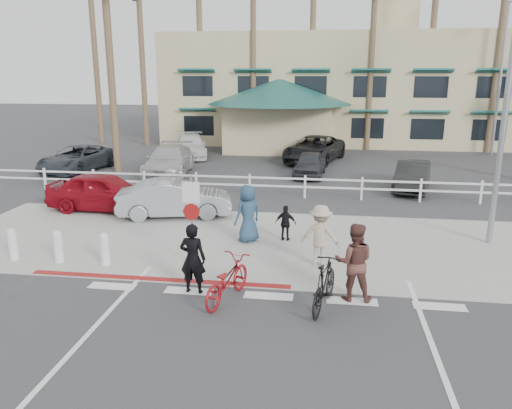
% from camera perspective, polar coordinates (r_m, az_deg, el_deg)
% --- Properties ---
extents(ground, '(140.00, 140.00, 0.00)m').
position_cam_1_polar(ground, '(11.79, 1.08, -11.71)').
color(ground, '#333335').
extents(bike_path, '(12.00, 16.00, 0.01)m').
position_cam_1_polar(bike_path, '(10.05, -0.39, -16.76)').
color(bike_path, '#333335').
rests_on(bike_path, ground).
extents(sidewalk_plaza, '(22.00, 7.00, 0.01)m').
position_cam_1_polar(sidewalk_plaza, '(15.91, 3.10, -4.47)').
color(sidewalk_plaza, gray).
rests_on(sidewalk_plaza, ground).
extents(cross_street, '(40.00, 5.00, 0.01)m').
position_cam_1_polar(cross_street, '(19.72, 4.14, -0.64)').
color(cross_street, '#333335').
rests_on(cross_street, ground).
extents(parking_lot, '(50.00, 16.00, 0.01)m').
position_cam_1_polar(parking_lot, '(28.97, 5.51, 4.36)').
color(parking_lot, '#333335').
rests_on(parking_lot, ground).
extents(curb_red, '(7.00, 0.25, 0.02)m').
position_cam_1_polar(curb_red, '(13.49, -11.15, -8.39)').
color(curb_red, maroon).
rests_on(curb_red, ground).
extents(rail_fence, '(29.40, 0.16, 1.00)m').
position_cam_1_polar(rail_fence, '(21.51, 5.88, 2.00)').
color(rail_fence, silver).
rests_on(rail_fence, ground).
extents(building, '(28.00, 16.00, 11.30)m').
position_cam_1_polar(building, '(41.47, 9.49, 15.24)').
color(building, '#C8B889').
rests_on(building, ground).
extents(sign_post, '(0.50, 0.10, 2.90)m').
position_cam_1_polar(sign_post, '(13.70, -7.32, -1.45)').
color(sign_post, gray).
rests_on(sign_post, ground).
extents(bollard_0, '(0.26, 0.26, 0.95)m').
position_cam_1_polar(bollard_0, '(14.67, -16.90, -4.88)').
color(bollard_0, silver).
rests_on(bollard_0, ground).
extents(bollard_1, '(0.26, 0.26, 0.95)m').
position_cam_1_polar(bollard_1, '(15.31, -21.67, -4.49)').
color(bollard_1, silver).
rests_on(bollard_1, ground).
extents(bollard_2, '(0.26, 0.26, 0.95)m').
position_cam_1_polar(bollard_2, '(16.04, -26.03, -4.10)').
color(bollard_2, silver).
rests_on(bollard_2, ground).
extents(streetlight_0, '(0.60, 2.00, 9.00)m').
position_cam_1_polar(streetlight_0, '(16.81, 26.75, 10.70)').
color(streetlight_0, gray).
rests_on(streetlight_0, ground).
extents(streetlight_1, '(0.60, 2.00, 9.50)m').
position_cam_1_polar(streetlight_1, '(36.09, 26.12, 12.61)').
color(streetlight_1, gray).
rests_on(streetlight_1, ground).
extents(palm_0, '(4.00, 4.00, 15.00)m').
position_cam_1_polar(palm_0, '(40.41, -18.02, 17.39)').
color(palm_0, '#254F1E').
rests_on(palm_0, ground).
extents(palm_1, '(4.00, 4.00, 13.00)m').
position_cam_1_polar(palm_1, '(37.88, -12.90, 16.42)').
color(palm_1, '#254F1E').
rests_on(palm_1, ground).
extents(palm_2, '(4.00, 4.00, 16.00)m').
position_cam_1_polar(palm_2, '(37.72, -6.46, 18.97)').
color(palm_2, '#254F1E').
rests_on(palm_2, ground).
extents(palm_3, '(4.00, 4.00, 14.00)m').
position_cam_1_polar(palm_3, '(35.89, -0.32, 17.67)').
color(palm_3, '#254F1E').
rests_on(palm_3, ground).
extents(palm_4, '(4.00, 4.00, 15.00)m').
position_cam_1_polar(palm_4, '(36.55, 6.47, 18.32)').
color(palm_4, '#254F1E').
rests_on(palm_4, ground).
extents(palm_5, '(4.00, 4.00, 13.00)m').
position_cam_1_polar(palm_5, '(35.58, 13.09, 16.52)').
color(palm_5, '#254F1E').
rests_on(palm_5, ground).
extents(palm_6, '(4.00, 4.00, 17.00)m').
position_cam_1_polar(palm_6, '(37.21, 19.65, 19.08)').
color(palm_6, '#254F1E').
rests_on(palm_6, ground).
extents(palm_7, '(4.00, 4.00, 14.00)m').
position_cam_1_polar(palm_7, '(37.08, 26.05, 16.14)').
color(palm_7, '#254F1E').
rests_on(palm_7, ground).
extents(palm_10, '(4.00, 4.00, 12.00)m').
position_cam_1_polar(palm_10, '(27.85, -16.37, 15.83)').
color(palm_10, '#254F1E').
rests_on(palm_10, ground).
extents(bike_red, '(1.25, 2.10, 1.04)m').
position_cam_1_polar(bike_red, '(11.94, -3.36, -8.62)').
color(bike_red, maroon).
rests_on(bike_red, ground).
extents(rider_red, '(0.68, 0.47, 1.78)m').
position_cam_1_polar(rider_red, '(12.28, -7.24, -6.16)').
color(rider_red, black).
rests_on(rider_red, ground).
extents(bike_black, '(0.99, 2.02, 1.17)m').
position_cam_1_polar(bike_black, '(11.62, 7.81, -9.08)').
color(bike_black, black).
rests_on(bike_black, ground).
extents(rider_black, '(0.93, 0.73, 1.90)m').
position_cam_1_polar(rider_black, '(12.04, 11.14, -6.47)').
color(rider_black, brown).
rests_on(rider_black, ground).
extents(pedestrian_a, '(1.24, 0.86, 1.75)m').
position_cam_1_polar(pedestrian_a, '(14.01, 7.36, -3.54)').
color(pedestrian_a, tan).
rests_on(pedestrian_a, ground).
extents(pedestrian_child, '(0.72, 0.37, 1.17)m').
position_cam_1_polar(pedestrian_child, '(16.03, 3.42, -2.15)').
color(pedestrian_child, black).
rests_on(pedestrian_child, ground).
extents(pedestrian_b, '(1.06, 1.06, 1.86)m').
position_cam_1_polar(pedestrian_b, '(15.82, -0.93, -1.05)').
color(pedestrian_b, navy).
rests_on(pedestrian_b, ground).
extents(car_white_sedan, '(4.45, 2.43, 1.39)m').
position_cam_1_polar(car_white_sedan, '(18.88, -9.27, 0.66)').
color(car_white_sedan, gray).
rests_on(car_white_sedan, ground).
extents(car_red_compact, '(4.44, 1.88, 1.50)m').
position_cam_1_polar(car_red_compact, '(20.38, -16.96, 1.42)').
color(car_red_compact, maroon).
rests_on(car_red_compact, ground).
extents(lot_car_0, '(2.95, 5.27, 1.39)m').
position_cam_1_polar(lot_car_0, '(29.01, -19.76, 4.96)').
color(lot_car_0, '#262B30').
rests_on(lot_car_0, ground).
extents(lot_car_1, '(2.70, 5.42, 1.51)m').
position_cam_1_polar(lot_car_1, '(26.75, -9.92, 4.96)').
color(lot_car_1, '#A7A7A7').
rests_on(lot_car_1, ground).
extents(lot_car_2, '(1.77, 3.81, 1.26)m').
position_cam_1_polar(lot_car_2, '(26.18, 6.16, 4.61)').
color(lot_car_2, '#292B31').
rests_on(lot_car_2, ground).
extents(lot_car_3, '(2.29, 4.22, 1.32)m').
position_cam_1_polar(lot_car_3, '(23.98, 17.43, 3.12)').
color(lot_car_3, black).
rests_on(lot_car_3, ground).
extents(lot_car_4, '(3.23, 5.19, 1.40)m').
position_cam_1_polar(lot_car_4, '(32.28, -7.50, 6.64)').
color(lot_car_4, silver).
rests_on(lot_car_4, ground).
extents(lot_car_5, '(4.02, 6.08, 1.55)m').
position_cam_1_polar(lot_car_5, '(30.42, 6.69, 6.31)').
color(lot_car_5, black).
rests_on(lot_car_5, ground).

